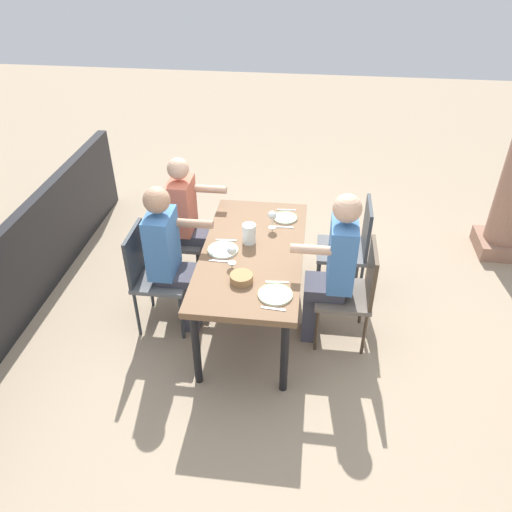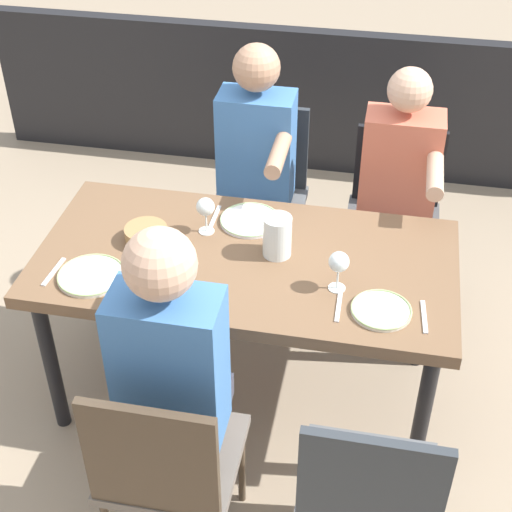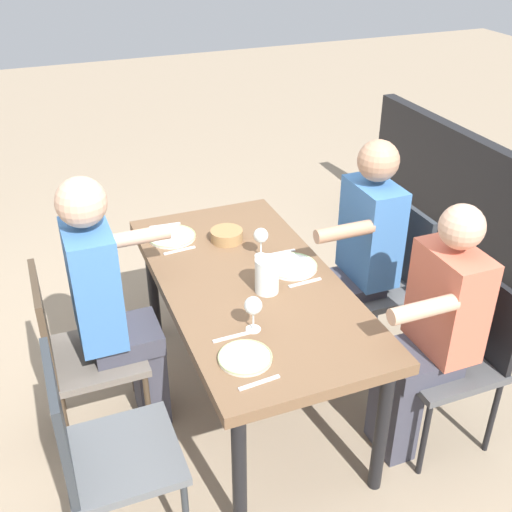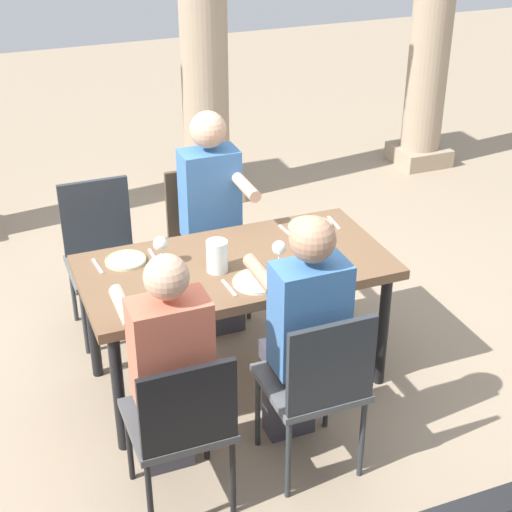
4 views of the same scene
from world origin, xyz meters
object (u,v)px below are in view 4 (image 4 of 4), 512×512
at_px(stone_column_far, 435,2).
at_px(wine_glass_0, 160,245).
at_px(plate_0, 126,260).
at_px(wine_glass_1, 279,249).
at_px(chair_west_south, 182,421).
at_px(water_pitcher, 217,258).
at_px(plate_1, 257,281).
at_px(dining_table, 236,275).
at_px(diner_guest_third, 303,331).
at_px(stone_column_centre, 203,29).
at_px(chair_west_north, 102,250).
at_px(diner_woman_green, 168,367).
at_px(diner_man_white, 214,215).
at_px(chair_mid_north, 205,233).
at_px(plate_2, 310,226).
at_px(bread_basket, 309,247).
at_px(chair_mid_south, 318,381).

bearing_deg(stone_column_far, wine_glass_0, -142.85).
bearing_deg(plate_0, wine_glass_1, -26.30).
xyz_separation_m(chair_west_south, water_pitcher, (0.44, 0.78, 0.32)).
bearing_deg(chair_west_south, plate_1, 45.18).
distance_m(dining_table, plate_0, 0.59).
relative_size(diner_guest_third, stone_column_centre, 0.46).
height_order(chair_west_south, plate_1, chair_west_south).
height_order(wine_glass_1, water_pitcher, water_pitcher).
xyz_separation_m(chair_west_north, diner_woman_green, (-0.00, -1.48, 0.15)).
bearing_deg(diner_man_white, wine_glass_0, -131.87).
relative_size(stone_column_centre, wine_glass_1, 18.10).
distance_m(chair_mid_north, wine_glass_1, 1.03).
xyz_separation_m(chair_mid_north, diner_guest_third, (-0.00, -1.48, 0.19)).
bearing_deg(water_pitcher, wine_glass_0, 146.72).
bearing_deg(stone_column_centre, stone_column_far, 0.00).
relative_size(chair_west_north, diner_woman_green, 0.73).
xyz_separation_m(chair_west_north, diner_guest_third, (0.65, -1.48, 0.18)).
bearing_deg(diner_guest_third, wine_glass_1, 79.34).
distance_m(wine_glass_0, plate_1, 0.55).
bearing_deg(plate_2, water_pitcher, -157.28).
xyz_separation_m(stone_column_centre, wine_glass_1, (-0.46, -2.59, -0.53)).
distance_m(chair_mid_north, diner_woman_green, 1.62).
bearing_deg(plate_0, diner_man_white, 33.50).
xyz_separation_m(chair_west_south, plate_0, (0.02, 1.05, 0.25)).
xyz_separation_m(chair_mid_north, diner_man_white, (0.00, -0.19, 0.21)).
distance_m(chair_west_south, chair_mid_north, 1.77).
height_order(water_pitcher, bread_basket, water_pitcher).
distance_m(chair_west_north, bread_basket, 1.32).
xyz_separation_m(chair_west_north, plate_2, (1.10, -0.60, 0.24)).
bearing_deg(wine_glass_0, bread_basket, -11.12).
relative_size(stone_column_centre, wine_glass_0, 17.56).
relative_size(diner_man_white, wine_glass_0, 8.33).
xyz_separation_m(diner_woman_green, stone_column_far, (3.26, 3.10, 0.78)).
height_order(chair_mid_north, plate_0, chair_mid_north).
distance_m(chair_mid_north, water_pitcher, 0.95).
bearing_deg(diner_woman_green, plate_0, 88.49).
bearing_deg(chair_west_north, plate_0, -88.13).
bearing_deg(dining_table, chair_mid_north, 83.43).
relative_size(dining_table, diner_man_white, 1.20).
relative_size(plate_0, plate_1, 0.87).
height_order(plate_0, plate_1, same).
distance_m(chair_west_south, diner_man_white, 1.62).
bearing_deg(chair_mid_south, diner_woman_green, 164.72).
relative_size(wine_glass_0, plate_1, 0.65).
xyz_separation_m(chair_west_south, chair_mid_south, (0.65, -0.00, 0.03)).
height_order(chair_mid_north, stone_column_centre, stone_column_centre).
distance_m(diner_man_white, stone_column_far, 3.26).
relative_size(chair_west_south, diner_man_white, 0.64).
relative_size(stone_column_centre, plate_1, 11.43).
bearing_deg(water_pitcher, stone_column_centre, 73.03).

